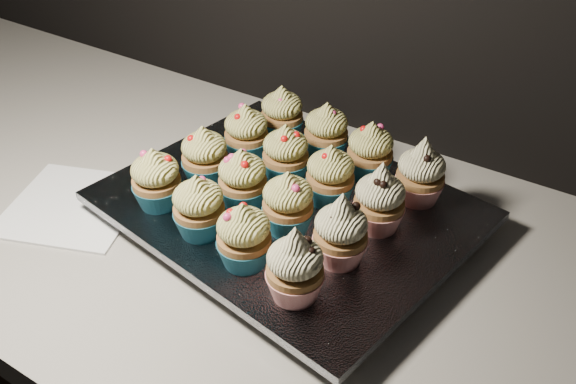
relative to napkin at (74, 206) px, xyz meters
name	(u,v)px	position (x,y,z in m)	size (l,w,h in m)	color
worktop	(355,282)	(0.38, 0.10, -0.02)	(2.44, 0.64, 0.04)	beige
napkin	(74,206)	(0.00, 0.00, 0.00)	(0.17, 0.17, 0.00)	white
baking_tray	(288,216)	(0.26, 0.13, 0.01)	(0.41, 0.31, 0.02)	black
foil_lining	(288,206)	(0.26, 0.13, 0.03)	(0.45, 0.35, 0.01)	silver
cupcake_0	(156,180)	(0.13, 0.04, 0.07)	(0.06, 0.06, 0.08)	#1A647C
cupcake_1	(199,207)	(0.21, 0.02, 0.07)	(0.06, 0.06, 0.08)	#1A647C
cupcake_2	(244,237)	(0.29, 0.01, 0.07)	(0.06, 0.06, 0.08)	#1A647C
cupcake_3	(295,267)	(0.36, -0.01, 0.07)	(0.06, 0.06, 0.10)	red
cupcake_4	(205,157)	(0.14, 0.11, 0.07)	(0.06, 0.06, 0.08)	#1A647C
cupcake_5	(243,180)	(0.22, 0.09, 0.07)	(0.06, 0.06, 0.08)	#1A647C
cupcake_6	(288,204)	(0.29, 0.08, 0.07)	(0.06, 0.06, 0.08)	#1A647C
cupcake_7	(341,233)	(0.37, 0.07, 0.07)	(0.06, 0.06, 0.10)	red
cupcake_8	(246,134)	(0.16, 0.19, 0.07)	(0.06, 0.06, 0.08)	#1A647C
cupcake_9	(286,155)	(0.23, 0.17, 0.07)	(0.06, 0.06, 0.08)	#1A647C
cupcake_10	(330,176)	(0.31, 0.16, 0.07)	(0.06, 0.06, 0.08)	#1A647C
cupcake_11	(379,200)	(0.38, 0.15, 0.07)	(0.06, 0.06, 0.10)	red
cupcake_12	(282,114)	(0.17, 0.26, 0.07)	(0.06, 0.06, 0.08)	#1A647C
cupcake_13	(326,132)	(0.25, 0.25, 0.07)	(0.06, 0.06, 0.08)	#1A647C
cupcake_14	(370,152)	(0.32, 0.24, 0.07)	(0.06, 0.06, 0.08)	#1A647C
cupcake_15	(421,174)	(0.40, 0.23, 0.07)	(0.06, 0.06, 0.10)	red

